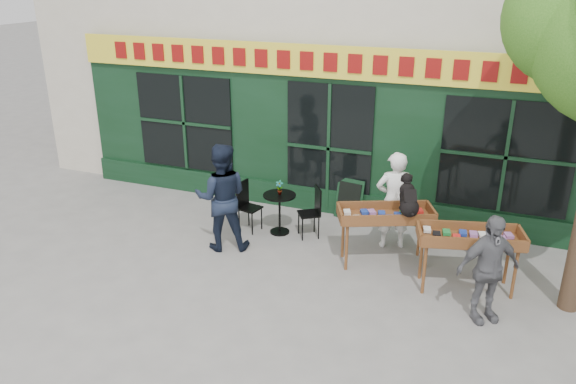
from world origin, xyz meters
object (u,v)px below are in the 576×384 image
woman (394,200)px  bistro_table (280,206)px  man_right (488,269)px  book_cart_center (385,217)px  book_cart_right (470,240)px  dog (409,195)px  man_left (222,197)px

woman → bistro_table: woman is taller
man_right → bistro_table: size_ratio=2.08×
man_right → bistro_table: man_right is taller
man_right → book_cart_center: bearing=111.3°
book_cart_right → dog: bearing=148.1°
woman → man_right: (1.65, -1.76, -0.08)m
woman → bistro_table: 2.07m
bistro_table → man_left: bearing=-127.9°
man_right → dog: bearing=106.0°
book_cart_center → man_left: (-2.74, -0.47, 0.13)m
man_right → book_cart_right: bearing=77.0°
man_right → man_left: bearing=137.0°
dog → book_cart_right: bearing=-40.9°
dog → book_cart_right: size_ratio=0.37×
dog → bistro_table: 2.54m
bistro_table → man_left: size_ratio=0.40×
man_right → man_left: size_ratio=0.83×
woman → book_cart_right: bearing=119.4°
woman → man_left: man_left is taller
bistro_table → man_left: man_left is taller
book_cart_center → man_right: 1.98m
dog → bistro_table: bearing=144.9°
man_right → bistro_table: (-3.68, 1.53, -0.25)m
dog → man_left: 3.13m
dog → man_left: bearing=164.0°
book_cart_center → book_cart_right: same height
book_cart_center → woman: size_ratio=0.93×
woman → bistro_table: bearing=-17.5°
woman → book_cart_right: 1.68m
woman → man_right: bearing=109.3°
book_cart_center → woman: (0.00, 0.65, 0.05)m
man_right → woman: bearing=98.4°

